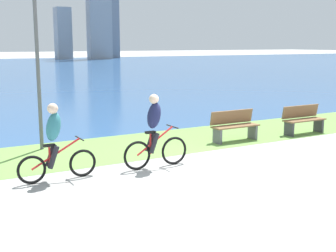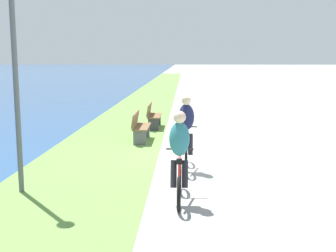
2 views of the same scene
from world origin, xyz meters
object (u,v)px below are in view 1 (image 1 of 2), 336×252
Objects in this scene: cyclist_lead at (155,132)px; lamppost_tall at (37,44)px; cyclist_trailing at (55,142)px; bench_near_path at (303,120)px; bench_far_along_path at (234,126)px.

cyclist_lead is 0.39× the size of lamppost_tall.
cyclist_trailing reaches higher than bench_near_path.
bench_near_path is at bearing -14.05° from lamppost_tall.
bench_far_along_path is 0.34× the size of lamppost_tall.
lamppost_tall reaches higher than cyclist_lead.
cyclist_trailing is at bearing 176.95° from cyclist_lead.
cyclist_trailing is 0.38× the size of lamppost_tall.
bench_far_along_path is 6.00m from lamppost_tall.
cyclist_trailing is 1.12× the size of bench_far_along_path.
lamppost_tall is (0.47, 3.03, 2.01)m from cyclist_trailing.
lamppost_tall is (-1.82, 3.16, 1.99)m from cyclist_lead.
bench_far_along_path is at bearing 22.59° from cyclist_lead.
cyclist_trailing is at bearing -172.55° from bench_near_path.
cyclist_lead is 1.14× the size of bench_far_along_path.
lamppost_tall reaches higher than bench_far_along_path.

